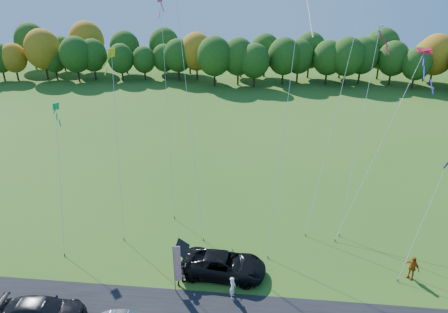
# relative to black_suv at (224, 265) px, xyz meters

# --- Properties ---
(ground) EXTENTS (160.00, 160.00, 0.00)m
(ground) POSITION_rel_black_suv_xyz_m (-0.51, -0.87, -0.83)
(ground) COLOR #2E5917
(tree_line) EXTENTS (116.00, 12.00, 10.00)m
(tree_line) POSITION_rel_black_suv_xyz_m (-0.51, 54.13, -0.83)
(tree_line) COLOR #1E4711
(tree_line) RESTS_ON ground
(black_suv) EXTENTS (6.18, 3.18, 1.67)m
(black_suv) POSITION_rel_black_suv_xyz_m (0.00, 0.00, 0.00)
(black_suv) COLOR black
(black_suv) RESTS_ON ground
(dark_truck_a) EXTENTS (5.44, 2.58, 1.53)m
(dark_truck_a) POSITION_rel_black_suv_xyz_m (-10.82, -5.36, -0.07)
(dark_truck_a) COLOR black
(dark_truck_a) RESTS_ON ground
(person_tailgate_a) EXTENTS (0.44, 0.63, 1.66)m
(person_tailgate_a) POSITION_rel_black_suv_xyz_m (0.81, -2.19, -0.01)
(person_tailgate_a) COLOR white
(person_tailgate_a) RESTS_ON ground
(person_tailgate_b) EXTENTS (1.12, 1.15, 1.87)m
(person_tailgate_b) POSITION_rel_black_suv_xyz_m (-2.74, -1.25, 0.10)
(person_tailgate_b) COLOR gray
(person_tailgate_b) RESTS_ON ground
(person_east) EXTENTS (1.04, 1.10, 1.83)m
(person_east) POSITION_rel_black_suv_xyz_m (13.27, 0.96, 0.08)
(person_east) COLOR #BC5611
(person_east) RESTS_ON ground
(feather_flag) EXTENTS (0.50, 0.14, 3.82)m
(feather_flag) POSITION_rel_black_suv_xyz_m (-2.96, -1.95, 1.50)
(feather_flag) COLOR #999999
(feather_flag) RESTS_ON ground
(kite_delta_blue) EXTENTS (5.79, 12.32, 26.21)m
(kite_delta_blue) POSITION_rel_black_suv_xyz_m (-4.19, 9.40, 11.76)
(kite_delta_blue) COLOR #4C3F33
(kite_delta_blue) RESTS_ON ground
(kite_parafoil_orange) EXTENTS (7.66, 12.34, 29.45)m
(kite_parafoil_orange) POSITION_rel_black_suv_xyz_m (9.25, 11.15, 13.71)
(kite_parafoil_orange) COLOR #4C3F33
(kite_parafoil_orange) RESTS_ON ground
(kite_delta_red) EXTENTS (3.03, 9.81, 20.75)m
(kite_delta_red) POSITION_rel_black_suv_xyz_m (4.10, 6.70, 9.43)
(kite_delta_red) COLOR #4C3F33
(kite_delta_red) RESTS_ON ground
(kite_parafoil_rainbow) EXTENTS (8.47, 8.77, 14.39)m
(kite_parafoil_rainbow) POSITION_rel_black_suv_xyz_m (12.13, 8.89, 6.21)
(kite_parafoil_rainbow) COLOR #4C3F33
(kite_parafoil_rainbow) RESTS_ON ground
(kite_diamond_yellow) EXTENTS (2.12, 6.39, 14.73)m
(kite_diamond_yellow) POSITION_rel_black_suv_xyz_m (-9.27, 6.12, 6.33)
(kite_diamond_yellow) COLOR #4C3F33
(kite_diamond_yellow) RESTS_ON ground
(kite_diamond_green) EXTENTS (2.52, 6.72, 10.65)m
(kite_diamond_green) POSITION_rel_black_suv_xyz_m (-13.41, 3.89, 4.29)
(kite_diamond_green) COLOR #4C3F33
(kite_diamond_green) RESTS_ON ground
(kite_diamond_white) EXTENTS (3.12, 7.25, 16.49)m
(kite_diamond_white) POSITION_rel_black_suv_xyz_m (10.24, 8.79, 7.13)
(kite_diamond_white) COLOR #4C3F33
(kite_diamond_white) RESTS_ON ground
(kite_diamond_pink) EXTENTS (2.31, 7.28, 18.43)m
(kite_diamond_pink) POSITION_rel_black_suv_xyz_m (-5.97, 10.09, 8.22)
(kite_diamond_pink) COLOR #4C3F33
(kite_diamond_pink) RESTS_ON ground
(kite_diamond_blue_low) EXTENTS (3.47, 3.97, 8.21)m
(kite_diamond_blue_low) POSITION_rel_black_suv_xyz_m (13.79, 2.23, 3.07)
(kite_diamond_blue_low) COLOR #4C3F33
(kite_diamond_blue_low) RESTS_ON ground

